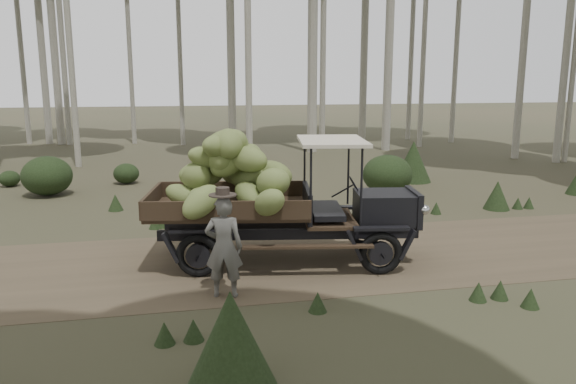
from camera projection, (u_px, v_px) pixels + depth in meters
The scene contains 5 objects.
ground at pixel (361, 255), 10.73m from camera, with size 120.00×120.00×0.00m, color #473D2B.
dirt_track at pixel (361, 254), 10.72m from camera, with size 70.00×4.00×0.01m, color brown.
banana_truck at pixel (257, 183), 10.05m from camera, with size 5.10×2.66×2.54m.
farmer at pixel (224, 246), 8.52m from camera, with size 0.64×0.50×1.72m.
undergrowth at pixel (335, 275), 8.11m from camera, with size 22.45×19.79×1.32m.
Camera 1 is at (-3.48, -9.76, 3.32)m, focal length 35.00 mm.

